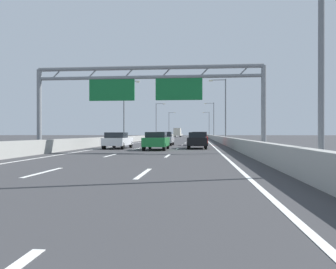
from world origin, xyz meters
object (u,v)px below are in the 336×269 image
streetlamp_right_far (213,118)px  box_truck (177,132)px  sign_gantry (147,86)px  streetlamp_right_near (314,11)px  green_car (156,141)px  white_car (118,140)px  red_car (200,139)px  streetlamp_left_far (157,118)px  streetlamp_right_distant (209,123)px  streetlamp_right_mid (224,106)px  streetlamp_left_distant (170,123)px  black_car (197,140)px  streetlamp_left_mid (125,107)px  silver_car (165,139)px  orange_car (198,135)px

streetlamp_right_far → box_truck: bearing=110.8°
sign_gantry → streetlamp_right_near: bearing=-59.4°
green_car → white_car: bearing=152.5°
streetlamp_right_far → green_car: (-7.29, -60.82, -4.63)m
red_car → white_car: size_ratio=0.99×
streetlamp_left_far → streetlamp_right_distant: 41.35m
streetlamp_right_mid → green_car: (-7.29, -22.27, -4.63)m
streetlamp_left_distant → green_car: size_ratio=2.14×
white_car → box_truck: bearing=90.1°
streetlamp_right_near → streetlamp_right_far: bearing=90.0°
sign_gantry → green_car: size_ratio=3.82×
red_car → black_car: bearing=-91.8°
streetlamp_left_mid → streetlamp_right_distant: 78.55m
streetlamp_right_far → streetlamp_right_mid: bearing=-90.0°
streetlamp_right_near → silver_car: (-7.58, 26.57, -4.62)m
black_car → box_truck: bearing=94.8°
streetlamp_left_far → orange_car: bearing=63.4°
streetlamp_right_distant → silver_car: streetlamp_right_distant is taller
black_car → box_truck: (-7.41, 87.76, 0.97)m
sign_gantry → streetlamp_right_distant: 103.24m
streetlamp_left_distant → streetlamp_right_distant: 14.93m
streetlamp_right_near → streetlamp_left_far: same height
streetlamp_right_mid → green_car: streetlamp_right_mid is taller
streetlamp_right_near → streetlamp_right_mid: same height
silver_car → box_truck: bearing=92.7°
streetlamp_right_far → streetlamp_left_distant: 41.35m
streetlamp_left_mid → silver_car: streetlamp_left_mid is taller
streetlamp_left_mid → streetlamp_left_far: 38.56m
streetlamp_right_mid → red_car: streetlamp_right_mid is taller
orange_car → box_truck: bearing=131.9°
streetlamp_left_far → silver_car: bearing=-81.7°
white_car → box_truck: size_ratio=0.52×
green_car → box_truck: (-4.02, 90.54, 0.97)m
streetlamp_right_mid → silver_car: size_ratio=2.21×
green_car → streetlamp_right_far: bearing=83.2°
red_car → streetlamp_left_mid: bearing=133.5°
streetlamp_right_mid → green_car: size_ratio=2.14×
black_car → box_truck: 88.07m
streetlamp_right_mid → orange_car: size_ratio=2.06×
white_car → box_truck: (-0.21, 88.56, 0.98)m
streetlamp_left_mid → green_car: 23.99m
streetlamp_left_distant → green_car: streetlamp_left_distant is taller
white_car → black_car: bearing=6.4°
orange_car → streetlamp_right_mid: bearing=-86.1°
red_car → streetlamp_right_mid: bearing=72.9°
streetlamp_right_mid → orange_car: streetlamp_right_mid is taller
green_car → silver_car: silver_car is taller
black_car → box_truck: box_truck is taller
streetlamp_left_far → green_car: streetlamp_left_far is taller
red_car → orange_car: 72.11m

